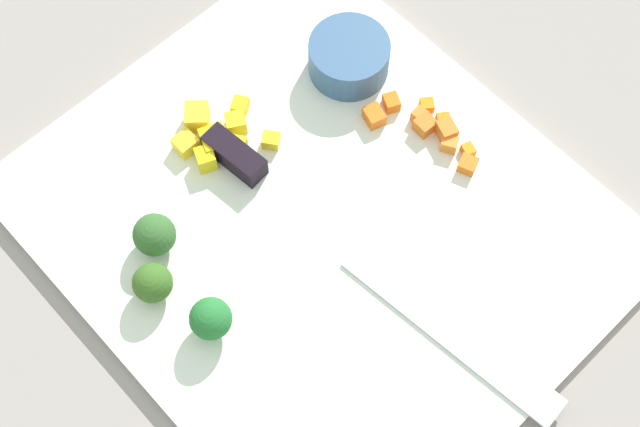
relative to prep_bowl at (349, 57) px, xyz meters
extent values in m
plane|color=gray|center=(0.09, -0.12, -0.03)|extent=(4.00, 4.00, 0.00)
cube|color=white|center=(0.09, -0.12, -0.02)|extent=(0.45, 0.38, 0.01)
cylinder|color=#375B86|center=(0.00, 0.00, 0.00)|extent=(0.07, 0.07, 0.03)
cube|color=silver|center=(0.23, -0.11, -0.02)|extent=(0.20, 0.05, 0.00)
cube|color=black|center=(0.00, -0.13, -0.01)|extent=(0.06, 0.03, 0.02)
cube|color=orange|center=(0.09, 0.00, -0.01)|extent=(0.02, 0.02, 0.01)
cube|color=orange|center=(0.05, -0.02, -0.01)|extent=(0.02, 0.02, 0.01)
cube|color=orange|center=(0.12, 0.01, -0.01)|extent=(0.02, 0.02, 0.01)
cube|color=orange|center=(0.08, 0.02, -0.01)|extent=(0.02, 0.02, 0.01)
cube|color=orange|center=(0.13, 0.01, -0.01)|extent=(0.01, 0.01, 0.01)
cube|color=orange|center=(0.05, 0.00, -0.01)|extent=(0.02, 0.02, 0.01)
cube|color=orange|center=(0.14, 0.00, -0.01)|extent=(0.02, 0.02, 0.01)
cube|color=orange|center=(0.10, 0.02, -0.01)|extent=(0.02, 0.02, 0.01)
cube|color=orange|center=(0.08, 0.01, -0.01)|extent=(0.01, 0.01, 0.01)
cube|color=orange|center=(0.11, 0.01, -0.01)|extent=(0.02, 0.02, 0.02)
cube|color=yellow|center=(-0.02, -0.11, -0.01)|extent=(0.02, 0.02, 0.02)
cube|color=yellow|center=(-0.05, -0.13, -0.01)|extent=(0.03, 0.03, 0.02)
cube|color=yellow|center=(-0.01, -0.13, -0.01)|extent=(0.02, 0.02, 0.01)
cube|color=yellow|center=(-0.03, -0.10, -0.01)|extent=(0.02, 0.02, 0.01)
cube|color=yellow|center=(-0.02, -0.14, -0.01)|extent=(0.03, 0.03, 0.02)
cube|color=yellow|center=(-0.01, -0.15, -0.01)|extent=(0.02, 0.02, 0.02)
cube|color=yellow|center=(0.01, -0.10, -0.01)|extent=(0.02, 0.02, 0.01)
cube|color=yellow|center=(-0.04, -0.16, -0.01)|extent=(0.02, 0.02, 0.01)
cylinder|color=#86B95D|center=(0.10, -0.24, -0.01)|extent=(0.01, 0.01, 0.01)
sphere|color=#257232|center=(0.10, -0.24, 0.00)|extent=(0.03, 0.03, 0.03)
cylinder|color=#97B559|center=(0.02, -0.23, -0.01)|extent=(0.01, 0.01, 0.01)
sphere|color=#35642D|center=(0.02, -0.23, 0.00)|extent=(0.03, 0.03, 0.03)
cylinder|color=#90B06C|center=(0.05, -0.26, -0.01)|extent=(0.01, 0.01, 0.01)
sphere|color=#396523|center=(0.05, -0.26, 0.00)|extent=(0.03, 0.03, 0.03)
camera|label=1|loc=(0.30, -0.32, 0.64)|focal=49.25mm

